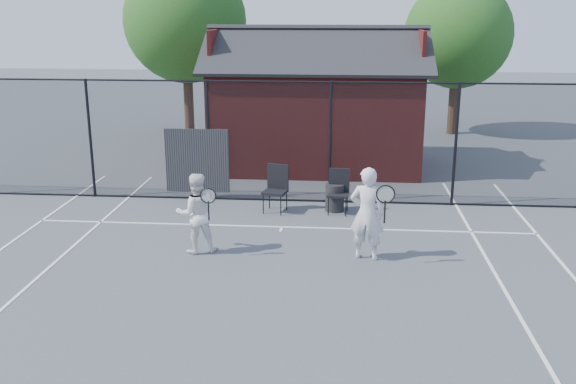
# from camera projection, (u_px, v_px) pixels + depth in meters

# --- Properties ---
(ground) EXTENTS (80.00, 80.00, 0.00)m
(ground) POSITION_uv_depth(u_px,v_px,m) (266.00, 283.00, 11.27)
(ground) COLOR #484C52
(ground) RESTS_ON ground
(court_lines) EXTENTS (11.02, 18.00, 0.01)m
(court_lines) POSITION_uv_depth(u_px,v_px,m) (256.00, 317.00, 10.00)
(court_lines) COLOR white
(court_lines) RESTS_ON ground
(fence) EXTENTS (22.04, 3.00, 3.00)m
(fence) POSITION_uv_depth(u_px,v_px,m) (277.00, 144.00, 15.68)
(fence) COLOR black
(fence) RESTS_ON ground
(clubhouse) EXTENTS (6.50, 4.36, 4.19)m
(clubhouse) POSITION_uv_depth(u_px,v_px,m) (316.00, 113.00, 19.41)
(clubhouse) COLOR maroon
(clubhouse) RESTS_ON ground
(tree_left) EXTENTS (4.48, 4.48, 6.44)m
(tree_left) POSITION_uv_depth(u_px,v_px,m) (185.00, 21.00, 23.40)
(tree_left) COLOR #332014
(tree_left) RESTS_ON ground
(tree_right) EXTENTS (3.97, 3.97, 5.70)m
(tree_right) POSITION_uv_depth(u_px,v_px,m) (458.00, 35.00, 23.70)
(tree_right) COLOR #332014
(tree_right) RESTS_ON ground
(player_front) EXTENTS (0.85, 0.66, 1.81)m
(player_front) POSITION_uv_depth(u_px,v_px,m) (367.00, 213.00, 12.14)
(player_front) COLOR silver
(player_front) RESTS_ON ground
(player_back) EXTENTS (0.95, 0.84, 1.60)m
(player_back) POSITION_uv_depth(u_px,v_px,m) (196.00, 213.00, 12.51)
(player_back) COLOR white
(player_back) RESTS_ON ground
(chair_left) EXTENTS (0.63, 0.65, 1.09)m
(chair_left) POSITION_uv_depth(u_px,v_px,m) (275.00, 190.00, 15.07)
(chair_left) COLOR black
(chair_left) RESTS_ON ground
(chair_right) EXTENTS (0.53, 0.55, 1.02)m
(chair_right) POSITION_uv_depth(u_px,v_px,m) (338.00, 193.00, 14.96)
(chair_right) COLOR black
(chair_right) RESTS_ON ground
(waste_bin) EXTENTS (0.54, 0.54, 0.65)m
(waste_bin) POSITION_uv_depth(u_px,v_px,m) (335.00, 197.00, 15.22)
(waste_bin) COLOR black
(waste_bin) RESTS_ON ground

